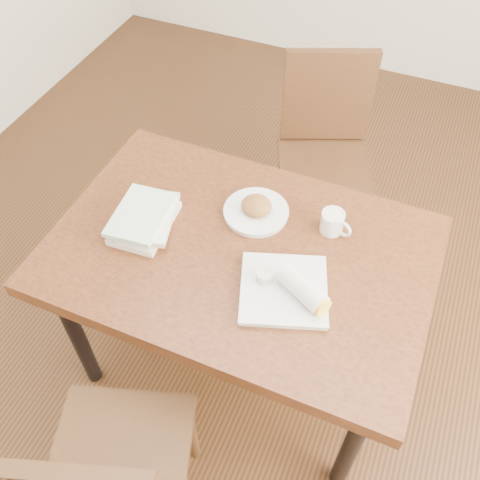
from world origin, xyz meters
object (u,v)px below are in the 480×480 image
at_px(chair_near, 109,477).
at_px(plate_scone, 256,210).
at_px(plate_burrito, 290,289).
at_px(chair_far, 325,143).
at_px(table, 240,264).
at_px(book_stack, 145,219).
at_px(coffee_mug, 333,222).

height_order(chair_near, plate_scone, chair_near).
bearing_deg(chair_near, plate_burrito, 65.79).
distance_m(chair_far, plate_burrito, 1.03).
height_order(table, book_stack, book_stack).
relative_size(chair_near, plate_burrito, 2.76).
bearing_deg(chair_far, table, -93.48).
relative_size(chair_far, coffee_mug, 8.22).
relative_size(plate_scone, coffee_mug, 2.00).
bearing_deg(chair_far, chair_near, -94.71).
bearing_deg(plate_scone, plate_burrito, -51.38).
height_order(table, chair_far, chair_far).
height_order(coffee_mug, plate_burrito, plate_burrito).
relative_size(chair_far, plate_burrito, 2.76).
distance_m(chair_near, plate_burrito, 0.76).
xyz_separation_m(plate_scone, book_stack, (-0.34, -0.20, 0.01)).
distance_m(table, chair_far, 0.90).
bearing_deg(coffee_mug, book_stack, -159.26).
bearing_deg(chair_far, coffee_mug, -73.22).
bearing_deg(coffee_mug, plate_scone, -173.44).
bearing_deg(chair_near, book_stack, 109.65).
xyz_separation_m(chair_near, chair_far, (0.14, 1.65, 0.00)).
relative_size(chair_near, chair_far, 1.00).
distance_m(chair_near, chair_far, 1.66).
xyz_separation_m(chair_near, coffee_mug, (0.34, 0.97, 0.24)).
bearing_deg(chair_far, plate_burrito, -80.89).
distance_m(coffee_mug, book_stack, 0.65).
xyz_separation_m(chair_far, book_stack, (-0.40, -0.91, 0.23)).
bearing_deg(plate_burrito, coffee_mug, 81.48).
bearing_deg(table, book_stack, -175.72).
relative_size(table, chair_far, 1.34).
bearing_deg(table, plate_burrito, -26.78).
distance_m(table, plate_burrito, 0.26).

